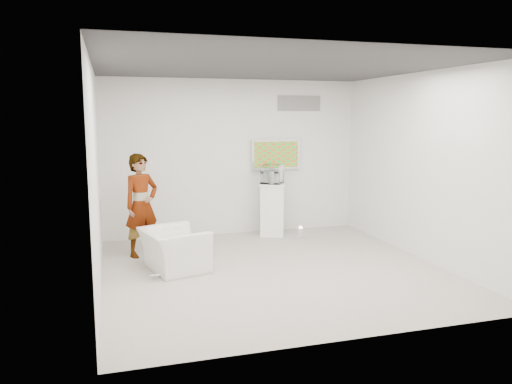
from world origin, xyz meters
TOP-DOWN VIEW (x-y plane):
  - room at (0.00, 0.00)m, footprint 5.01×5.01m
  - tv at (0.85, 2.45)m, footprint 1.00×0.08m
  - logo_decal at (1.35, 2.49)m, footprint 0.90×0.02m
  - person at (-1.84, 1.36)m, footprint 0.74×0.66m
  - armchair at (-1.44, 0.40)m, footprint 1.07×1.16m
  - pedestal at (0.68, 2.14)m, footprint 0.63×0.63m
  - floor_uplight at (1.06, 1.58)m, footprint 0.18×0.18m
  - vitrine at (0.68, 2.14)m, footprint 0.51×0.51m
  - console at (0.68, 2.14)m, footprint 0.07×0.17m
  - wii_remote at (-1.71, 1.62)m, footprint 0.12×0.10m

SIDE VIEW (x-z plane):
  - floor_uplight at x=1.06m, z-range 0.00..0.26m
  - armchair at x=-1.44m, z-range 0.00..0.63m
  - pedestal at x=0.68m, z-range 0.00..1.02m
  - person at x=-1.84m, z-range 0.00..1.70m
  - console at x=0.68m, z-range 1.02..1.25m
  - vitrine at x=0.68m, z-range 1.02..1.38m
  - room at x=0.00m, z-range 0.00..3.00m
  - wii_remote at x=-1.71m, z-range 1.51..1.55m
  - tv at x=0.85m, z-range 1.25..1.85m
  - logo_decal at x=1.35m, z-range 2.40..2.70m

